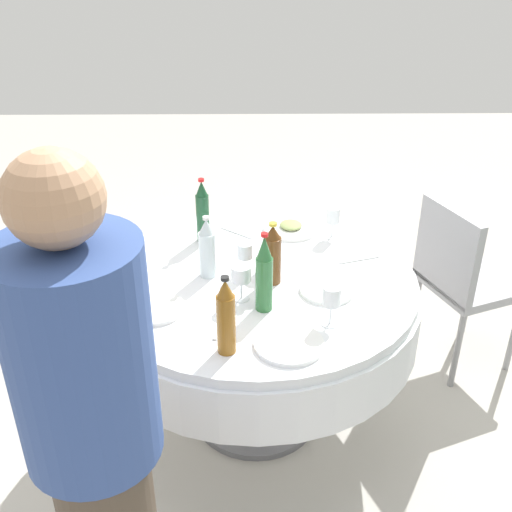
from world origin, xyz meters
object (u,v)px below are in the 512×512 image
object	(u,v)px
wine_glass_right	(241,275)
chair_right	(460,274)
plate_rear	(291,228)
bottle_amber_west	(226,317)
dining_table	(256,307)
wine_glass_outer	(332,298)
plate_near	(156,309)
wine_glass_north	(333,217)
person_inner	(96,439)
plate_east	(327,290)
wine_glass_mid	(245,252)
bottle_clear_north	(207,249)
bottle_brown_outer	(273,255)
bottle_dark_green_left	(203,212)
plate_front	(289,344)
wine_glass_east	(271,246)
bottle_green_inner	(264,275)

from	to	relation	value
wine_glass_right	chair_right	distance (m)	1.21
chair_right	plate_rear	bearing A→B (deg)	-113.57
bottle_amber_west	wine_glass_right	xyz separation A→B (m)	(-0.31, 0.05, -0.03)
dining_table	chair_right	world-z (taller)	chair_right
wine_glass_outer	plate_near	bearing A→B (deg)	-98.58
chair_right	wine_glass_north	bearing A→B (deg)	-107.32
bottle_amber_west	person_inner	xyz separation A→B (m)	(0.49, -0.32, -0.03)
plate_east	wine_glass_mid	bearing A→B (deg)	-114.67
bottle_clear_north	bottle_brown_outer	xyz separation A→B (m)	(0.05, 0.25, 0.00)
bottle_dark_green_left	wine_glass_right	size ratio (longest dim) A/B	2.06
plate_front	person_inner	world-z (taller)	person_inner
bottle_brown_outer	wine_glass_mid	bearing A→B (deg)	-122.67
plate_near	plate_rear	distance (m)	0.85
wine_glass_east	plate_front	bearing A→B (deg)	4.62
bottle_amber_west	wine_glass_east	world-z (taller)	bottle_amber_west
bottle_brown_outer	plate_front	xyz separation A→B (m)	(0.41, 0.04, -0.11)
bottle_clear_north	bottle_brown_outer	bearing A→B (deg)	77.98
wine_glass_right	plate_near	world-z (taller)	wine_glass_right
plate_near	plate_front	xyz separation A→B (m)	(0.22, 0.47, 0.00)
wine_glass_outer	plate_rear	world-z (taller)	wine_glass_outer
bottle_dark_green_left	chair_right	xyz separation A→B (m)	(-0.06, 1.20, -0.36)
bottle_green_inner	bottle_amber_west	distance (m)	0.28
wine_glass_east	plate_east	world-z (taller)	wine_glass_east
bottle_brown_outer	plate_rear	xyz separation A→B (m)	(-0.46, 0.10, -0.11)
bottle_dark_green_left	wine_glass_outer	bearing A→B (deg)	36.52
wine_glass_east	wine_glass_right	bearing A→B (deg)	-27.16
bottle_green_inner	bottle_clear_north	distance (m)	0.33
wine_glass_right	plate_front	distance (m)	0.35
bottle_dark_green_left	person_inner	xyz separation A→B (m)	(1.29, -0.19, -0.04)
bottle_green_inner	bottle_amber_west	world-z (taller)	bottle_green_inner
wine_glass_east	person_inner	world-z (taller)	person_inner
dining_table	bottle_amber_west	distance (m)	0.57
wine_glass_right	bottle_brown_outer	bearing A→B (deg)	136.01
bottle_green_inner	bottle_dark_green_left	world-z (taller)	bottle_green_inner
bottle_amber_west	bottle_brown_outer	xyz separation A→B (m)	(-0.44, 0.17, -0.01)
chair_right	wine_glass_mid	bearing A→B (deg)	-91.98
bottle_brown_outer	plate_front	bearing A→B (deg)	5.68
plate_front	wine_glass_east	bearing A→B (deg)	-175.38
dining_table	bottle_brown_outer	distance (m)	0.28
wine_glass_north	bottle_brown_outer	bearing A→B (deg)	-36.37
wine_glass_north	bottle_clear_north	bearing A→B (deg)	-58.54
bottle_amber_west	plate_rear	size ratio (longest dim) A/B	1.13
bottle_green_inner	plate_front	bearing A→B (deg)	19.19
wine_glass_north	person_inner	size ratio (longest dim) A/B	0.09
bottle_brown_outer	plate_east	world-z (taller)	bottle_brown_outer
bottle_brown_outer	plate_rear	world-z (taller)	bottle_brown_outer
plate_near	bottle_brown_outer	bearing A→B (deg)	114.57
wine_glass_mid	wine_glass_right	bearing A→B (deg)	-3.84
wine_glass_north	plate_front	bearing A→B (deg)	-16.76
wine_glass_outer	wine_glass_right	xyz separation A→B (m)	(-0.17, -0.31, -0.00)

